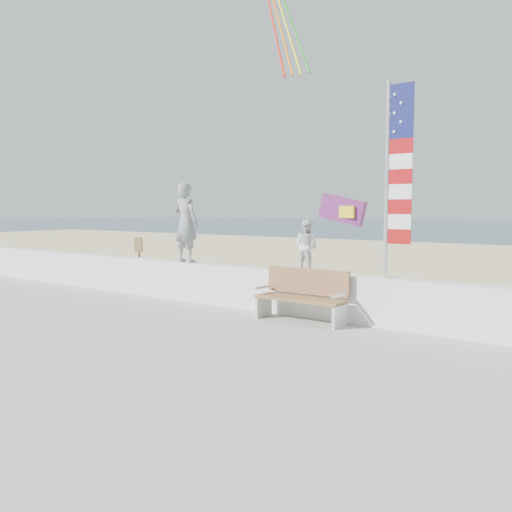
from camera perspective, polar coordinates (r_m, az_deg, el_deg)
The scene contains 10 objects.
ground at distance 10.24m, azimuth -6.98°, elevation -8.19°, with size 220.00×220.00×0.00m, color #294353.
sand at distance 17.77m, azimuth 13.43°, elevation -2.56°, with size 90.00×40.00×0.08m, color beige.
seawall at distance 11.63m, azimuth -0.21°, elevation -3.42°, with size 30.00×0.35×0.90m, color silver.
adult at distance 12.80m, azimuth -7.40°, elevation 3.50°, with size 0.68×0.44×1.85m, color gray.
child at distance 10.80m, azimuth 5.33°, elevation 1.07°, with size 0.50×0.39×1.03m, color white.
bench at distance 10.42m, azimuth 4.92°, elevation -4.09°, with size 1.80×0.57×1.00m.
flag at distance 9.99m, azimuth 14.32°, elevation 8.64°, with size 0.50×0.08×3.50m.
parafoil_kite at distance 12.28m, azimuth 9.21°, elevation 4.80°, with size 1.09×0.46×0.73m.
big_kite at distance 19.33m, azimuth 2.70°, elevation 24.34°, with size 3.97×3.70×5.03m.
sign at distance 15.57m, azimuth -12.22°, elevation -0.24°, with size 0.32×0.07×1.46m.
Camera 1 is at (6.88, -7.22, 2.32)m, focal length 38.00 mm.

